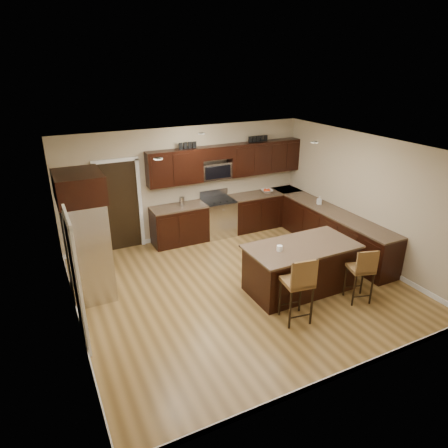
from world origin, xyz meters
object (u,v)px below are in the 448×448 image
stool_left (299,283)px  stool_right (362,269)px  refrigerator (86,235)px  range (218,217)px  island (300,269)px

stool_left → stool_right: 1.38m
stool_left → refrigerator: bearing=148.6°
range → stool_right: (1.00, -3.86, 0.19)m
island → stool_left: size_ratio=1.72×
stool_right → range: bearing=120.4°
refrigerator → range: bearing=23.7°
refrigerator → stool_right: bearing=-29.3°
stool_left → refrigerator: refrigerator is taller
island → refrigerator: size_ratio=0.89×
island → stool_right: (0.71, -0.84, 0.24)m
island → stool_right: stool_right is taller
island → refrigerator: bearing=156.1°
range → island: (0.29, -3.02, -0.04)m
island → refrigerator: refrigerator is taller
range → stool_right: size_ratio=1.04×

